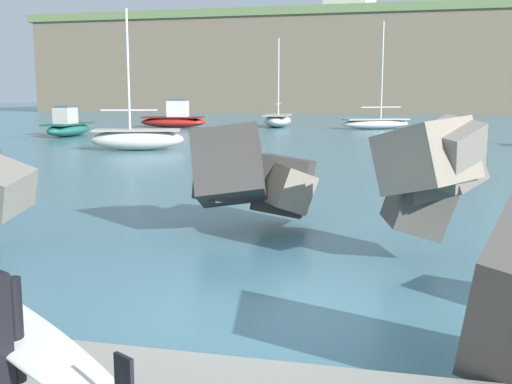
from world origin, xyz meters
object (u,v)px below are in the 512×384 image
(boat_near_right, at_px, (174,119))
(boat_mid_centre, at_px, (376,123))
(station_building_central, at_px, (345,4))
(boat_far_left, at_px, (278,120))
(boat_far_right, at_px, (68,127))
(mooring_buoy_inner, at_px, (428,189))
(station_building_west, at_px, (361,8))
(boat_near_left, at_px, (137,138))

(boat_near_right, distance_m, boat_mid_centre, 16.32)
(station_building_central, bearing_deg, boat_near_right, -97.51)
(boat_near_right, distance_m, boat_far_left, 8.63)
(boat_far_right, height_order, mooring_buoy_inner, boat_far_right)
(station_building_west, xyz_separation_m, station_building_central, (-2.54, -3.72, 0.25))
(boat_near_right, distance_m, boat_far_right, 12.16)
(boat_mid_centre, relative_size, boat_far_right, 1.65)
(boat_mid_centre, bearing_deg, boat_far_left, 169.35)
(station_building_west, height_order, station_building_central, station_building_central)
(boat_far_right, distance_m, station_building_west, 79.45)
(boat_mid_centre, xyz_separation_m, station_building_west, (-5.69, 63.06, 17.34))
(boat_far_left, relative_size, station_building_central, 0.98)
(boat_far_right, bearing_deg, boat_near_right, 76.87)
(boat_far_right, xyz_separation_m, mooring_buoy_inner, (21.77, -19.62, -0.40))
(boat_far_right, bearing_deg, station_building_central, 81.56)
(station_building_west, bearing_deg, boat_mid_centre, -84.85)
(boat_near_left, xyz_separation_m, boat_far_left, (2.19, 23.41, -0.00))
(boat_near_right, bearing_deg, mooring_buoy_inner, -58.86)
(boat_near_left, bearing_deg, boat_mid_centre, 64.67)
(boat_near_right, relative_size, mooring_buoy_inner, 12.82)
(boat_near_right, relative_size, boat_far_right, 1.12)
(boat_far_right, bearing_deg, station_building_west, 80.11)
(boat_near_left, xyz_separation_m, boat_far_right, (-8.65, 8.53, 0.04))
(boat_mid_centre, height_order, boat_far_left, boat_mid_centre)
(boat_near_right, bearing_deg, boat_far_left, 20.68)
(mooring_buoy_inner, distance_m, station_building_west, 98.00)
(station_building_west, bearing_deg, boat_far_left, -92.31)
(station_building_central, bearing_deg, boat_far_right, -98.44)
(boat_near_left, xyz_separation_m, boat_near_right, (-5.89, 20.36, 0.12))
(boat_near_left, relative_size, station_building_west, 1.16)
(boat_far_left, xyz_separation_m, station_building_west, (2.48, 61.53, 17.25))
(boat_far_left, height_order, boat_far_right, boat_far_left)
(mooring_buoy_inner, height_order, station_building_west, station_building_west)
(boat_mid_centre, bearing_deg, boat_near_left, -115.33)
(station_building_west, bearing_deg, boat_near_left, -93.15)
(boat_near_left, distance_m, boat_far_right, 12.15)
(boat_near_right, bearing_deg, boat_far_right, -103.13)
(boat_near_right, height_order, station_building_central, station_building_central)
(boat_near_left, distance_m, boat_far_left, 23.52)
(boat_near_left, height_order, boat_near_right, boat_near_left)
(boat_far_right, relative_size, mooring_buoy_inner, 11.42)
(boat_near_right, relative_size, station_building_west, 0.99)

